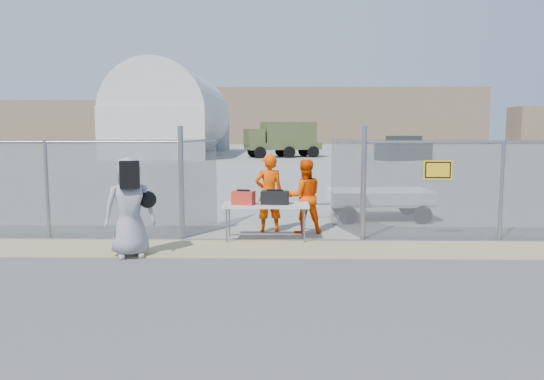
{
  "coord_description": "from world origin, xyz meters",
  "views": [
    {
      "loc": [
        0.27,
        -9.55,
        2.43
      ],
      "look_at": [
        0.0,
        2.0,
        1.1
      ],
      "focal_mm": 35.0,
      "sensor_mm": 36.0,
      "label": 1
    }
  ],
  "objects_px": {
    "visitor": "(130,207)",
    "utility_trailer": "(379,204)",
    "folding_table": "(266,222)",
    "security_worker_right": "(304,197)",
    "security_worker_left": "(269,193)"
  },
  "relations": [
    {
      "from": "visitor",
      "to": "utility_trailer",
      "type": "bearing_deg",
      "value": 18.14
    },
    {
      "from": "folding_table",
      "to": "utility_trailer",
      "type": "relative_size",
      "value": 0.54
    },
    {
      "from": "utility_trailer",
      "to": "security_worker_right",
      "type": "bearing_deg",
      "value": -138.11
    },
    {
      "from": "folding_table",
      "to": "visitor",
      "type": "height_order",
      "value": "visitor"
    },
    {
      "from": "security_worker_left",
      "to": "security_worker_right",
      "type": "xyz_separation_m",
      "value": [
        0.83,
        -0.13,
        -0.06
      ]
    },
    {
      "from": "folding_table",
      "to": "security_worker_left",
      "type": "height_order",
      "value": "security_worker_left"
    },
    {
      "from": "security_worker_right",
      "to": "visitor",
      "type": "xyz_separation_m",
      "value": [
        -3.41,
        -2.37,
        0.09
      ]
    },
    {
      "from": "visitor",
      "to": "folding_table",
      "type": "bearing_deg",
      "value": 11.88
    },
    {
      "from": "security_worker_right",
      "to": "security_worker_left",
      "type": "bearing_deg",
      "value": -19.08
    },
    {
      "from": "folding_table",
      "to": "security_worker_left",
      "type": "relative_size",
      "value": 1.02
    },
    {
      "from": "folding_table",
      "to": "security_worker_left",
      "type": "bearing_deg",
      "value": 86.92
    },
    {
      "from": "security_worker_right",
      "to": "utility_trailer",
      "type": "height_order",
      "value": "security_worker_right"
    },
    {
      "from": "folding_table",
      "to": "security_worker_right",
      "type": "xyz_separation_m",
      "value": [
        0.87,
        0.77,
        0.47
      ]
    },
    {
      "from": "visitor",
      "to": "security_worker_left",
      "type": "bearing_deg",
      "value": 23.83
    },
    {
      "from": "security_worker_right",
      "to": "visitor",
      "type": "bearing_deg",
      "value": 24.57
    }
  ]
}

